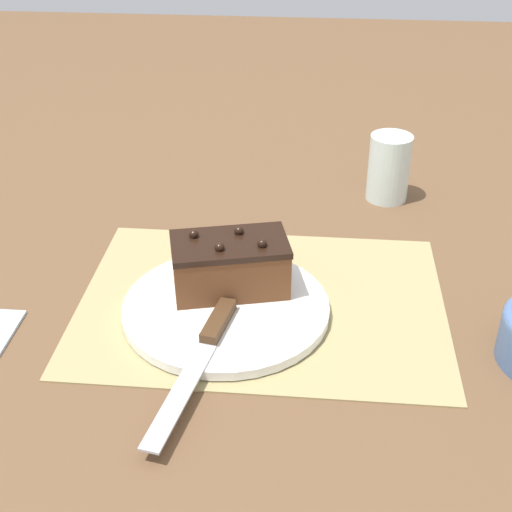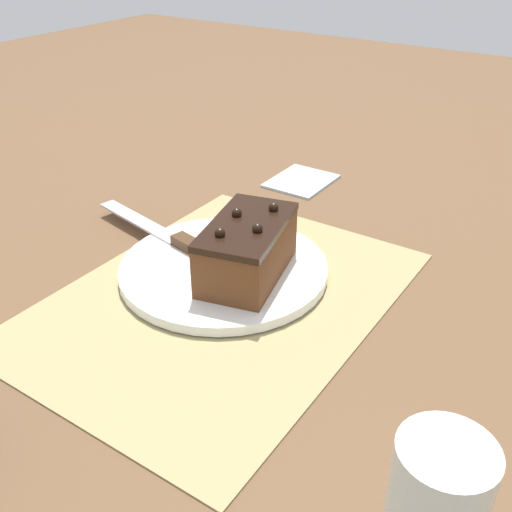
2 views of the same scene
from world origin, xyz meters
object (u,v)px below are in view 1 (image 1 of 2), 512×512
at_px(chocolate_cake, 230,265).
at_px(cake_plate, 226,308).
at_px(drinking_glass, 389,168).
at_px(serving_knife, 207,344).

bearing_deg(chocolate_cake, cake_plate, -92.09).
height_order(chocolate_cake, drinking_glass, drinking_glass).
bearing_deg(drinking_glass, chocolate_cake, -125.71).
distance_m(cake_plate, chocolate_cake, 0.05).
bearing_deg(cake_plate, serving_knife, -97.34).
distance_m(cake_plate, drinking_glass, 0.40).
xyz_separation_m(serving_knife, drinking_glass, (0.23, 0.42, 0.03)).
bearing_deg(drinking_glass, cake_plate, -122.84).
relative_size(cake_plate, serving_knife, 1.05).
bearing_deg(serving_knife, cake_plate, -86.19).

